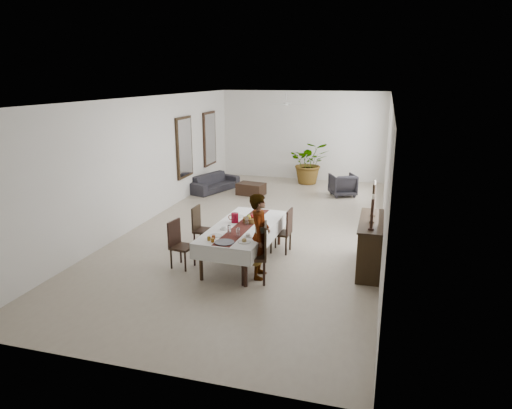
% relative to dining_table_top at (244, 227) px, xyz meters
% --- Properties ---
extents(floor, '(6.00, 12.00, 0.00)m').
position_rel_dining_table_top_xyz_m(floor, '(-0.27, 2.12, -0.72)').
color(floor, '#B4A68F').
rests_on(floor, ground).
extents(ceiling, '(6.00, 12.00, 0.02)m').
position_rel_dining_table_top_xyz_m(ceiling, '(-0.27, 2.12, 2.48)').
color(ceiling, white).
rests_on(ceiling, wall_back).
extents(wall_back, '(6.00, 0.02, 3.20)m').
position_rel_dining_table_top_xyz_m(wall_back, '(-0.27, 8.12, 0.88)').
color(wall_back, white).
rests_on(wall_back, floor).
extents(wall_front, '(6.00, 0.02, 3.20)m').
position_rel_dining_table_top_xyz_m(wall_front, '(-0.27, -3.88, 0.88)').
color(wall_front, white).
rests_on(wall_front, floor).
extents(wall_left, '(0.02, 12.00, 3.20)m').
position_rel_dining_table_top_xyz_m(wall_left, '(-3.27, 2.12, 0.88)').
color(wall_left, white).
rests_on(wall_left, floor).
extents(wall_right, '(0.02, 12.00, 3.20)m').
position_rel_dining_table_top_xyz_m(wall_right, '(2.73, 2.12, 0.88)').
color(wall_right, white).
rests_on(wall_right, floor).
extents(dining_table_top, '(1.10, 2.43, 0.05)m').
position_rel_dining_table_top_xyz_m(dining_table_top, '(0.00, 0.00, 0.00)').
color(dining_table_top, black).
rests_on(dining_table_top, table_leg_fl).
extents(table_leg_fl, '(0.07, 0.07, 0.70)m').
position_rel_dining_table_top_xyz_m(table_leg_fl, '(-0.49, -1.12, -0.37)').
color(table_leg_fl, black).
rests_on(table_leg_fl, floor).
extents(table_leg_fr, '(0.07, 0.07, 0.70)m').
position_rel_dining_table_top_xyz_m(table_leg_fr, '(0.39, -1.15, -0.37)').
color(table_leg_fr, black).
rests_on(table_leg_fr, floor).
extents(table_leg_bl, '(0.07, 0.07, 0.70)m').
position_rel_dining_table_top_xyz_m(table_leg_bl, '(-0.39, 1.15, -0.37)').
color(table_leg_bl, black).
rests_on(table_leg_bl, floor).
extents(table_leg_br, '(0.07, 0.07, 0.70)m').
position_rel_dining_table_top_xyz_m(table_leg_br, '(0.49, 1.12, -0.37)').
color(table_leg_br, black).
rests_on(table_leg_br, floor).
extents(tablecloth_top, '(1.28, 2.62, 0.01)m').
position_rel_dining_table_top_xyz_m(tablecloth_top, '(0.00, 0.00, 0.03)').
color(tablecloth_top, white).
rests_on(tablecloth_top, dining_table_top).
extents(tablecloth_drape_left, '(0.12, 2.57, 0.30)m').
position_rel_dining_table_top_xyz_m(tablecloth_drape_left, '(-0.58, 0.02, -0.11)').
color(tablecloth_drape_left, silver).
rests_on(tablecloth_drape_left, dining_table_top).
extents(tablecloth_drape_right, '(0.12, 2.57, 0.30)m').
position_rel_dining_table_top_xyz_m(tablecloth_drape_right, '(0.58, -0.02, -0.11)').
color(tablecloth_drape_right, white).
rests_on(tablecloth_drape_right, dining_table_top).
extents(tablecloth_drape_near, '(1.17, 0.06, 0.30)m').
position_rel_dining_table_top_xyz_m(tablecloth_drape_near, '(-0.05, -1.28, -0.11)').
color(tablecloth_drape_near, silver).
rests_on(tablecloth_drape_near, dining_table_top).
extents(tablecloth_drape_far, '(1.17, 0.06, 0.30)m').
position_rel_dining_table_top_xyz_m(tablecloth_drape_far, '(0.05, 1.28, -0.11)').
color(tablecloth_drape_far, silver).
rests_on(tablecloth_drape_far, dining_table_top).
extents(table_runner, '(0.45, 2.50, 0.00)m').
position_rel_dining_table_top_xyz_m(table_runner, '(0.00, 0.00, 0.04)').
color(table_runner, maroon).
rests_on(table_runner, tablecloth_top).
extents(red_pitcher, '(0.16, 0.16, 0.20)m').
position_rel_dining_table_top_xyz_m(red_pitcher, '(-0.24, 0.16, 0.14)').
color(red_pitcher, maroon).
rests_on(red_pitcher, tablecloth_top).
extents(pitcher_handle, '(0.12, 0.03, 0.12)m').
position_rel_dining_table_top_xyz_m(pitcher_handle, '(-0.33, 0.16, 0.14)').
color(pitcher_handle, maroon).
rests_on(pitcher_handle, red_pitcher).
extents(wine_glass_near, '(0.07, 0.07, 0.17)m').
position_rel_dining_table_top_xyz_m(wine_glass_near, '(0.09, -0.65, 0.12)').
color(wine_glass_near, white).
rests_on(wine_glass_near, tablecloth_top).
extents(wine_glass_mid, '(0.07, 0.07, 0.17)m').
position_rel_dining_table_top_xyz_m(wine_glass_mid, '(-0.12, -0.54, 0.12)').
color(wine_glass_mid, white).
rests_on(wine_glass_mid, tablecloth_top).
extents(wine_glass_far, '(0.07, 0.07, 0.17)m').
position_rel_dining_table_top_xyz_m(wine_glass_far, '(0.05, 0.05, 0.12)').
color(wine_glass_far, white).
rests_on(wine_glass_far, tablecloth_top).
extents(teacup_right, '(0.09, 0.09, 0.06)m').
position_rel_dining_table_top_xyz_m(teacup_right, '(0.27, -0.61, 0.07)').
color(teacup_right, silver).
rests_on(teacup_right, saucer_right).
extents(saucer_right, '(0.15, 0.15, 0.01)m').
position_rel_dining_table_top_xyz_m(saucer_right, '(0.27, -0.61, 0.04)').
color(saucer_right, white).
rests_on(saucer_right, tablecloth_top).
extents(teacup_left, '(0.09, 0.09, 0.06)m').
position_rel_dining_table_top_xyz_m(teacup_left, '(-0.31, -0.34, 0.07)').
color(teacup_left, white).
rests_on(teacup_left, saucer_left).
extents(saucer_left, '(0.15, 0.15, 0.01)m').
position_rel_dining_table_top_xyz_m(saucer_left, '(-0.31, -0.34, 0.04)').
color(saucer_left, silver).
rests_on(saucer_left, tablecloth_top).
extents(plate_near_right, '(0.24, 0.24, 0.01)m').
position_rel_dining_table_top_xyz_m(plate_near_right, '(0.29, -0.91, 0.04)').
color(plate_near_right, silver).
rests_on(plate_near_right, tablecloth_top).
extents(bread_near_right, '(0.09, 0.09, 0.09)m').
position_rel_dining_table_top_xyz_m(bread_near_right, '(0.29, -0.91, 0.07)').
color(bread_near_right, tan).
rests_on(bread_near_right, plate_near_right).
extents(plate_near_left, '(0.24, 0.24, 0.01)m').
position_rel_dining_table_top_xyz_m(plate_near_left, '(-0.33, -0.73, 0.04)').
color(plate_near_left, silver).
rests_on(plate_near_left, tablecloth_top).
extents(plate_far_left, '(0.24, 0.24, 0.01)m').
position_rel_dining_table_top_xyz_m(plate_far_left, '(-0.30, 0.56, 0.04)').
color(plate_far_left, white).
rests_on(plate_far_left, tablecloth_top).
extents(serving_tray, '(0.36, 0.36, 0.02)m').
position_rel_dining_table_top_xyz_m(serving_tray, '(-0.04, -1.04, 0.05)').
color(serving_tray, '#39393E').
rests_on(serving_tray, tablecloth_top).
extents(jam_jar_a, '(0.06, 0.06, 0.07)m').
position_rel_dining_table_top_xyz_m(jam_jar_a, '(-0.26, -1.07, 0.07)').
color(jam_jar_a, '#945815').
rests_on(jam_jar_a, tablecloth_top).
extents(jam_jar_b, '(0.06, 0.06, 0.07)m').
position_rel_dining_table_top_xyz_m(jam_jar_b, '(-0.36, -1.00, 0.07)').
color(jam_jar_b, '#8A6014').
rests_on(jam_jar_b, tablecloth_top).
extents(jam_jar_c, '(0.06, 0.06, 0.07)m').
position_rel_dining_table_top_xyz_m(jam_jar_c, '(-0.31, -0.90, 0.07)').
color(jam_jar_c, '#9B4316').
rests_on(jam_jar_c, tablecloth_top).
extents(fruit_basket, '(0.30, 0.30, 0.10)m').
position_rel_dining_table_top_xyz_m(fruit_basket, '(0.06, 0.25, 0.09)').
color(fruit_basket, brown).
rests_on(fruit_basket, tablecloth_top).
extents(fruit_red, '(0.09, 0.09, 0.09)m').
position_rel_dining_table_top_xyz_m(fruit_red, '(0.09, 0.27, 0.16)').
color(fruit_red, maroon).
rests_on(fruit_red, fruit_basket).
extents(fruit_green, '(0.08, 0.08, 0.08)m').
position_rel_dining_table_top_xyz_m(fruit_green, '(0.02, 0.28, 0.16)').
color(fruit_green, '#597924').
rests_on(fruit_green, fruit_basket).
extents(fruit_yellow, '(0.08, 0.08, 0.08)m').
position_rel_dining_table_top_xyz_m(fruit_yellow, '(0.06, 0.20, 0.16)').
color(fruit_yellow, gold).
rests_on(fruit_yellow, fruit_basket).
extents(chair_right_near_seat, '(0.57, 0.57, 0.05)m').
position_rel_dining_table_top_xyz_m(chair_right_near_seat, '(0.47, -0.89, -0.23)').
color(chair_right_near_seat, black).
rests_on(chair_right_near_seat, chair_right_near_leg_fl).
extents(chair_right_near_leg_fl, '(0.06, 0.06, 0.47)m').
position_rel_dining_table_top_xyz_m(chair_right_near_leg_fl, '(0.70, -1.04, -0.49)').
color(chair_right_near_leg_fl, black).
rests_on(chair_right_near_leg_fl, floor).
extents(chair_right_near_leg_fr, '(0.06, 0.06, 0.47)m').
position_rel_dining_table_top_xyz_m(chair_right_near_leg_fr, '(0.61, -0.66, -0.49)').
color(chair_right_near_leg_fr, black).
rests_on(chair_right_near_leg_fr, floor).
extents(chair_right_near_leg_bl, '(0.06, 0.06, 0.47)m').
position_rel_dining_table_top_xyz_m(chair_right_near_leg_bl, '(0.33, -1.13, -0.49)').
color(chair_right_near_leg_bl, black).
rests_on(chair_right_near_leg_bl, floor).
extents(chair_right_near_leg_br, '(0.06, 0.06, 0.47)m').
position_rel_dining_table_top_xyz_m(chair_right_near_leg_br, '(0.23, -0.75, -0.49)').
color(chair_right_near_leg_br, black).
rests_on(chair_right_near_leg_br, floor).
extents(chair_right_near_back, '(0.16, 0.47, 0.60)m').
position_rel_dining_table_top_xyz_m(chair_right_near_back, '(0.68, -0.84, 0.10)').
color(chair_right_near_back, black).
rests_on(chair_right_near_back, chair_right_near_seat).
extents(chair_right_far_seat, '(0.43, 0.43, 0.05)m').
position_rel_dining_table_top_xyz_m(chair_right_far_seat, '(0.62, 0.69, -0.29)').
color(chair_right_far_seat, black).
rests_on(chair_right_far_seat, chair_right_far_leg_fl).
extents(chair_right_far_leg_fl, '(0.04, 0.04, 0.40)m').
position_rel_dining_table_top_xyz_m(chair_right_far_leg_fl, '(0.78, 0.52, -0.52)').
color(chair_right_far_leg_fl, black).
rests_on(chair_right_far_leg_fl, floor).
extents(chair_right_far_leg_fr, '(0.04, 0.04, 0.40)m').
position_rel_dining_table_top_xyz_m(chair_right_far_leg_fr, '(0.80, 0.85, -0.52)').
color(chair_right_far_leg_fr, black).
rests_on(chair_right_far_leg_fr, floor).
extents(chair_right_far_leg_bl, '(0.04, 0.04, 0.40)m').
position_rel_dining_table_top_xyz_m(chair_right_far_leg_bl, '(0.44, 0.54, -0.52)').
color(chair_right_far_leg_bl, black).
rests_on(chair_right_far_leg_bl, floor).
extents(chair_right_far_leg_br, '(0.04, 0.04, 0.40)m').
position_rel_dining_table_top_xyz_m(chair_right_far_leg_br, '(0.46, 0.87, -0.52)').
color(chair_right_far_leg_br, black).
rests_on(chair_right_far_leg_br, floor).
extents(chair_right_far_back, '(0.06, 0.41, 0.52)m').
position_rel_dining_table_top_xyz_m(chair_right_far_back, '(0.81, 0.68, -0.01)').
color(chair_right_far_back, black).
rests_on(chair_right_far_back, chair_right_far_seat).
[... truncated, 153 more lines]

